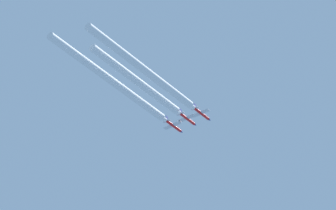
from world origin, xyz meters
TOP-DOWN VIEW (x-y plane):
  - jet_far_left at (-7.29, -0.07)m, footprint 8.72×12.70m
  - jet_inner_left at (0.24, -0.17)m, footprint 8.72×12.70m
  - jet_center at (7.54, 0.15)m, footprint 8.72×12.70m
  - smoke_trail_far_left at (-7.29, -42.26)m, footprint 3.24×72.82m
  - smoke_trail_inner_left at (0.24, -34.36)m, footprint 3.24×56.81m
  - smoke_trail_center at (7.54, -39.64)m, footprint 3.24×68.03m

SIDE VIEW (x-z plane):
  - smoke_trail_far_left at x=-7.29m, z-range 235.06..238.30m
  - jet_far_left at x=-7.29m, z-range 235.18..238.24m
  - smoke_trail_center at x=7.54m, z-range 235.51..238.76m
  - jet_center at x=7.54m, z-range 235.64..238.69m
  - smoke_trail_inner_left at x=0.24m, z-range 235.66..238.91m
  - jet_inner_left at x=0.24m, z-range 235.79..238.84m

